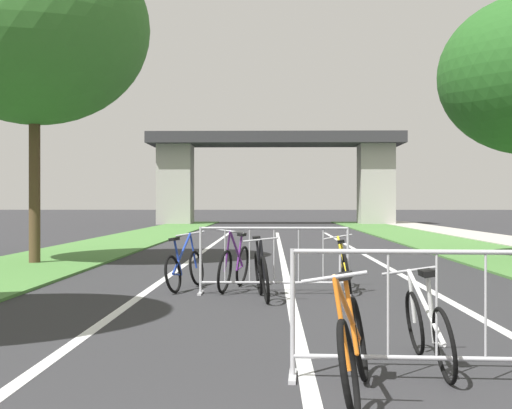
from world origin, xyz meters
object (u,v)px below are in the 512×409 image
crowd_barrier_second (274,261)px  bicycle_blue_3 (185,268)px  crowd_barrier_nearest (437,316)px  bicycle_black_1 (261,274)px  tree_left_pine_near (34,27)px  bicycle_yellow_2 (344,268)px  bicycle_white_0 (428,327)px  bicycle_purple_4 (234,266)px  bicycle_orange_5 (353,348)px

crowd_barrier_second → bicycle_blue_3: 1.59m
crowd_barrier_nearest → bicycle_blue_3: crowd_barrier_nearest is taller
bicycle_black_1 → bicycle_blue_3: (-1.28, 1.16, -0.03)m
tree_left_pine_near → bicycle_yellow_2: (6.66, -4.69, -5.12)m
bicycle_white_0 → crowd_barrier_second: bearing=103.9°
tree_left_pine_near → bicycle_purple_4: tree_left_pine_near is taller
bicycle_black_1 → bicycle_orange_5: bearing=91.4°
bicycle_white_0 → bicycle_orange_5: size_ratio=0.94×
crowd_barrier_second → bicycle_black_1: (-0.19, -0.59, -0.14)m
crowd_barrier_nearest → bicycle_white_0: crowd_barrier_nearest is taller
bicycle_white_0 → bicycle_orange_5: 1.23m
bicycle_yellow_2 → bicycle_blue_3: bicycle_blue_3 is taller
crowd_barrier_nearest → bicycle_blue_3: size_ratio=1.44×
bicycle_purple_4 → tree_left_pine_near: bearing=-30.4°
tree_left_pine_near → bicycle_orange_5: 13.58m
bicycle_purple_4 → bicycle_orange_5: bicycle_purple_4 is taller
bicycle_purple_4 → bicycle_orange_5: (1.20, -6.43, -0.01)m
crowd_barrier_second → bicycle_yellow_2: bearing=21.9°
crowd_barrier_nearest → bicycle_black_1: bearing=107.2°
crowd_barrier_second → bicycle_blue_3: crowd_barrier_second is taller
bicycle_black_1 → bicycle_yellow_2: size_ratio=0.97×
bicycle_blue_3 → crowd_barrier_second: bearing=-7.2°
bicycle_yellow_2 → bicycle_blue_3: (-2.61, 0.11, -0.02)m
crowd_barrier_nearest → bicycle_purple_4: 6.18m
bicycle_white_0 → crowd_barrier_nearest: bearing=-93.9°
crowd_barrier_second → bicycle_yellow_2: (1.14, 0.46, -0.15)m
bicycle_purple_4 → bicycle_orange_5: bearing=113.5°
bicycle_purple_4 → crowd_barrier_nearest: bearing=121.1°
bicycle_yellow_2 → crowd_barrier_nearest: bearing=-86.5°
bicycle_black_1 → bicycle_blue_3: bicycle_blue_3 is taller
crowd_barrier_second → bicycle_white_0: crowd_barrier_second is taller
tree_left_pine_near → bicycle_blue_3: (4.05, -4.58, -5.13)m
bicycle_black_1 → bicycle_purple_4: bicycle_purple_4 is taller
bicycle_yellow_2 → bicycle_orange_5: size_ratio=0.96×
crowd_barrier_nearest → bicycle_white_0: (0.02, 0.41, -0.17)m
crowd_barrier_second → bicycle_black_1: crowd_barrier_second is taller
bicycle_purple_4 → bicycle_orange_5: size_ratio=0.97×
tree_left_pine_near → bicycle_black_1: tree_left_pine_near is taller
tree_left_pine_near → bicycle_black_1: size_ratio=4.71×
bicycle_white_0 → bicycle_black_1: bicycle_black_1 is taller
bicycle_black_1 → bicycle_purple_4: bearing=-74.5°
tree_left_pine_near → bicycle_black_1: (5.33, -5.74, -5.11)m
tree_left_pine_near → crowd_barrier_second: tree_left_pine_near is taller
tree_left_pine_near → bicycle_blue_3: size_ratio=4.69×
tree_left_pine_near → crowd_barrier_nearest: (6.79, -10.47, -4.96)m
crowd_barrier_nearest → bicycle_orange_5: crowd_barrier_nearest is taller
bicycle_yellow_2 → bicycle_orange_5: bicycle_orange_5 is taller
bicycle_orange_5 → crowd_barrier_nearest: bearing=-132.1°
crowd_barrier_nearest → crowd_barrier_second: same height
crowd_barrier_second → bicycle_white_0: bearing=-75.2°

